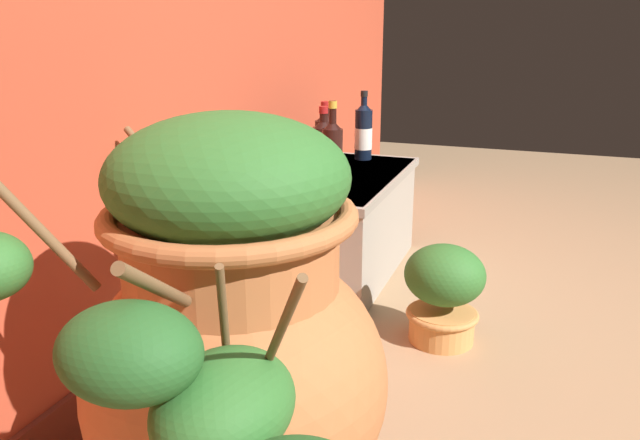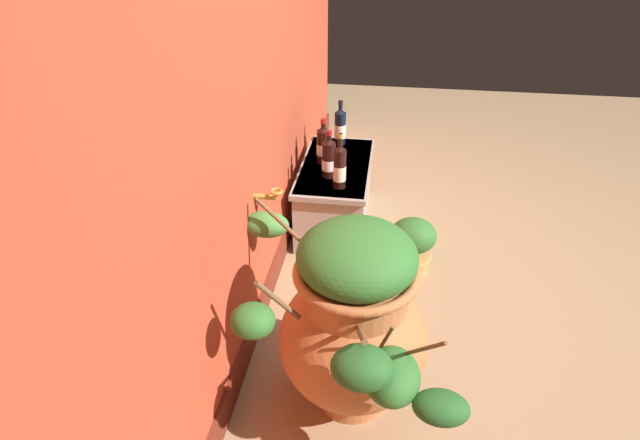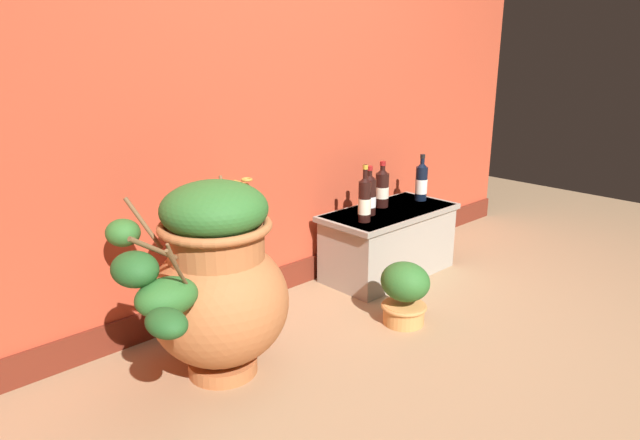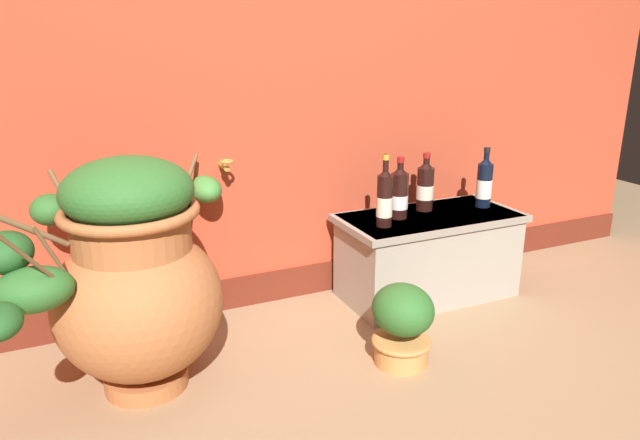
% 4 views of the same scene
% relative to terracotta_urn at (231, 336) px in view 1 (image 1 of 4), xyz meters
% --- Properties ---
extents(ground_plane, '(7.00, 7.00, 0.00)m').
position_rel_terracotta_urn_xyz_m(ground_plane, '(0.66, -0.63, -0.42)').
color(ground_plane, '#9E7A56').
extents(terracotta_urn, '(0.86, 0.88, 0.82)m').
position_rel_terracotta_urn_xyz_m(terracotta_urn, '(0.00, 0.00, 0.00)').
color(terracotta_urn, '#B26638').
rests_on(terracotta_urn, ground_plane).
extents(stone_ledge, '(0.84, 0.41, 0.40)m').
position_rel_terracotta_urn_xyz_m(stone_ledge, '(1.34, 0.22, -0.20)').
color(stone_ledge, '#9E9384').
rests_on(stone_ledge, ground_plane).
extents(wine_bottle_left, '(0.08, 0.08, 0.27)m').
position_rel_terracotta_urn_xyz_m(wine_bottle_left, '(1.36, 0.30, 0.10)').
color(wine_bottle_left, black).
rests_on(wine_bottle_left, stone_ledge).
extents(wine_bottle_middle, '(0.07, 0.07, 0.29)m').
position_rel_terracotta_urn_xyz_m(wine_bottle_middle, '(1.65, 0.23, 0.10)').
color(wine_bottle_middle, black).
rests_on(wine_bottle_middle, stone_ledge).
extents(wine_bottle_right, '(0.07, 0.07, 0.31)m').
position_rel_terracotta_urn_xyz_m(wine_bottle_right, '(1.07, 0.17, 0.11)').
color(wine_bottle_right, black).
rests_on(wine_bottle_right, stone_ledge).
extents(wine_bottle_back, '(0.08, 0.08, 0.28)m').
position_rel_terracotta_urn_xyz_m(wine_bottle_back, '(1.19, 0.25, 0.10)').
color(wine_bottle_back, black).
rests_on(wine_bottle_back, stone_ledge).
extents(potted_shrub, '(0.23, 0.25, 0.31)m').
position_rel_terracotta_urn_xyz_m(potted_shrub, '(0.91, -0.25, -0.25)').
color(potted_shrub, '#D68E4C').
rests_on(potted_shrub, ground_plane).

